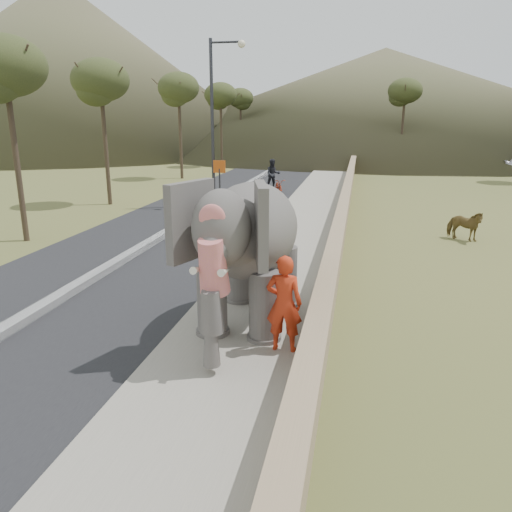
{
  "coord_description": "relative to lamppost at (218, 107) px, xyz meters",
  "views": [
    {
      "loc": [
        2.21,
        -10.2,
        4.51
      ],
      "look_at": [
        0.2,
        -0.48,
        1.7
      ],
      "focal_mm": 35.0,
      "sensor_mm": 36.0,
      "label": 1
    }
  ],
  "objects": [
    {
      "name": "median",
      "position": [
        -0.31,
        -4.11,
        -4.76
      ],
      "size": [
        0.35,
        120.0,
        0.22
      ],
      "primitive_type": "cube",
      "color": "black",
      "rests_on": "ground"
    },
    {
      "name": "lamppost",
      "position": [
        0.0,
        0.0,
        0.0
      ],
      "size": [
        1.76,
        0.36,
        8.0
      ],
      "color": "#2C2C31",
      "rests_on": "ground"
    },
    {
      "name": "trees",
      "position": [
        7.67,
        15.05,
        -1.17
      ],
      "size": [
        48.37,
        43.84,
        7.93
      ],
      "color": "#473828",
      "rests_on": "ground"
    },
    {
      "name": "ground",
      "position": [
        4.69,
        -14.11,
        -4.87
      ],
      "size": [
        160.0,
        160.0,
        0.0
      ],
      "primitive_type": "plane",
      "color": "olive",
      "rests_on": "ground"
    },
    {
      "name": "motorcyclist",
      "position": [
        2.02,
        5.02,
        -4.04
      ],
      "size": [
        1.43,
        1.73,
        2.03
      ],
      "color": "maroon",
      "rests_on": "ground"
    },
    {
      "name": "hill_left",
      "position": [
        -33.31,
        40.89,
        6.13
      ],
      "size": [
        60.0,
        60.0,
        22.0
      ],
      "primitive_type": "cone",
      "color": "brown",
      "rests_on": "ground"
    },
    {
      "name": "road",
      "position": [
        -0.31,
        -4.11,
        -4.86
      ],
      "size": [
        7.0,
        120.0,
        0.03
      ],
      "primitive_type": "cube",
      "color": "black",
      "rests_on": "ground"
    },
    {
      "name": "walkway",
      "position": [
        4.69,
        -4.11,
        -4.8
      ],
      "size": [
        3.0,
        120.0,
        0.15
      ],
      "primitive_type": "cube",
      "color": "#9E9687",
      "rests_on": "ground"
    },
    {
      "name": "signboard",
      "position": [
        0.19,
        -0.66,
        -3.23
      ],
      "size": [
        0.6,
        0.08,
        2.4
      ],
      "color": "#2D2D33",
      "rests_on": "ground"
    },
    {
      "name": "cow",
      "position": [
        10.8,
        -5.03,
        -4.3
      ],
      "size": [
        1.48,
        1.21,
        1.14
      ],
      "primitive_type": "imported",
      "rotation": [
        0.0,
        0.0,
        1.05
      ],
      "color": "brown",
      "rests_on": "ground"
    },
    {
      "name": "hill_far",
      "position": [
        9.69,
        55.89,
        2.13
      ],
      "size": [
        80.0,
        80.0,
        14.0
      ],
      "primitive_type": "cone",
      "color": "brown",
      "rests_on": "ground"
    },
    {
      "name": "elephant_and_man",
      "position": [
        4.71,
        -14.23,
        -3.15
      ],
      "size": [
        2.5,
        4.48,
        3.17
      ],
      "color": "#635E5A",
      "rests_on": "ground"
    },
    {
      "name": "parapet",
      "position": [
        6.34,
        -4.11,
        -4.32
      ],
      "size": [
        0.3,
        120.0,
        1.1
      ],
      "primitive_type": "cube",
      "color": "tan",
      "rests_on": "ground"
    }
  ]
}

